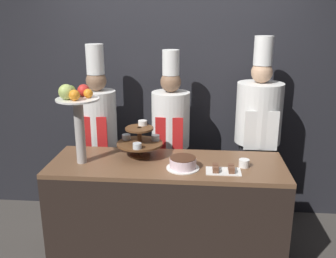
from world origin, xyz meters
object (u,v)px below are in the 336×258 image
object	(u,v)px
tiered_stand	(140,141)
cake_round	(183,163)
fruit_pedestal	(77,108)
cup_white	(244,163)
chef_center_right	(257,133)
cake_square_tray	(223,169)
chef_center_left	(171,135)
chef_left	(99,132)

from	to	relation	value
tiered_stand	cake_round	bearing A→B (deg)	-31.91
tiered_stand	fruit_pedestal	distance (m)	0.58
fruit_pedestal	cup_white	size ratio (longest dim) A/B	7.81
tiered_stand	chef_center_right	distance (m)	1.14
fruit_pedestal	cake_square_tray	xyz separation A→B (m)	(1.12, -0.09, -0.43)
cake_square_tray	cake_round	bearing A→B (deg)	173.40
tiered_stand	chef_center_left	world-z (taller)	chef_center_left
fruit_pedestal	chef_center_left	xyz separation A→B (m)	(0.67, 0.67, -0.42)
cake_square_tray	chef_left	size ratio (longest dim) A/B	0.14
tiered_stand	chef_center_right	size ratio (longest dim) A/B	0.20
cup_white	chef_center_right	distance (m)	0.68
cup_white	chef_center_left	xyz separation A→B (m)	(-0.62, 0.65, -0.00)
cake_round	cake_square_tray	distance (m)	0.31
fruit_pedestal	cake_square_tray	distance (m)	1.21
chef_center_right	cake_round	bearing A→B (deg)	-132.39
chef_left	chef_center_right	xyz separation A→B (m)	(1.50, -0.00, 0.04)
cup_white	fruit_pedestal	bearing A→B (deg)	-179.02
fruit_pedestal	chef_center_right	xyz separation A→B (m)	(1.48, 0.67, -0.37)
cake_round	chef_center_right	xyz separation A→B (m)	(0.66, 0.72, 0.04)
cup_white	cake_square_tray	size ratio (longest dim) A/B	0.31
fruit_pedestal	cake_round	bearing A→B (deg)	-3.63
tiered_stand	chef_left	xyz separation A→B (m)	(-0.48, 0.49, -0.10)
cake_round	chef_center_left	bearing A→B (deg)	101.86
cake_round	chef_center_right	distance (m)	0.98
fruit_pedestal	chef_center_left	world-z (taller)	chef_center_left
cake_round	chef_left	world-z (taller)	chef_left
fruit_pedestal	chef_center_left	bearing A→B (deg)	45.11
tiered_stand	cake_square_tray	world-z (taller)	tiered_stand
cake_square_tray	chef_center_left	distance (m)	0.88
fruit_pedestal	chef_left	world-z (taller)	chef_left
chef_left	chef_center_right	distance (m)	1.51
cake_square_tray	chef_left	xyz separation A→B (m)	(-1.15, 0.76, 0.02)
chef_center_right	cake_square_tray	bearing A→B (deg)	-114.97
chef_left	cup_white	bearing A→B (deg)	-26.20
cup_white	chef_center_left	bearing A→B (deg)	133.83
chef_center_left	chef_center_right	bearing A→B (deg)	-0.00
tiered_stand	chef_center_right	world-z (taller)	chef_center_right
tiered_stand	cup_white	distance (m)	0.86
cake_round	chef_left	bearing A→B (deg)	139.53
tiered_stand	cake_round	distance (m)	0.44
tiered_stand	cake_square_tray	size ratio (longest dim) A/B	1.45
tiered_stand	cake_square_tray	bearing A→B (deg)	-21.40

